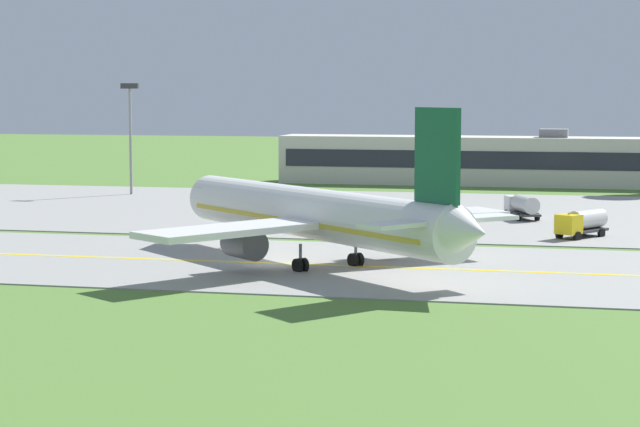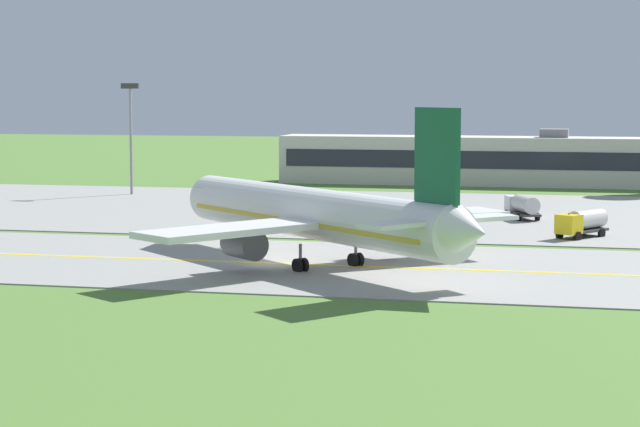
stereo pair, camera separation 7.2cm
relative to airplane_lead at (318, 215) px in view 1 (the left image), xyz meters
name	(u,v)px [view 1 (the left image)]	position (x,y,z in m)	size (l,w,h in m)	color
ground_plane	(273,265)	(-3.77, 0.59, -4.13)	(500.00, 500.00, 0.00)	#517A33
taxiway_strip	(273,264)	(-3.77, 0.59, -4.08)	(240.00, 28.00, 0.10)	gray
apron_pad	(460,214)	(6.23, 42.59, -4.08)	(140.00, 52.00, 0.10)	gray
taxiway_centreline	(273,263)	(-3.77, 0.59, -4.03)	(220.00, 0.60, 0.01)	yellow
airplane_lead	(318,215)	(0.00, 0.00, 0.00)	(32.02, 30.38, 12.70)	white
service_truck_baggage	(582,222)	(19.86, 23.42, -2.60)	(4.99, 6.15, 2.65)	yellow
service_truck_fuel	(522,205)	(13.37, 38.42, -2.60)	(4.31, 6.32, 2.65)	silver
terminal_building	(474,160)	(3.41, 84.87, -0.59)	(57.08, 8.25, 8.23)	beige
apron_light_mast	(130,124)	(-38.96, 57.22, 5.19)	(2.40, 0.50, 14.70)	gray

